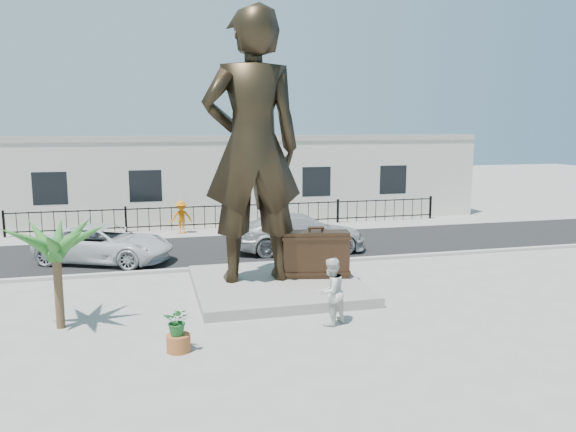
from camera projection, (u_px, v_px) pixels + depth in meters
name	position (u px, v px, depth m)	size (l,w,h in m)	color
ground	(304.00, 302.00, 16.75)	(100.00, 100.00, 0.00)	#9E9991
street	(254.00, 247.00, 24.40)	(40.00, 7.00, 0.01)	black
curb	(272.00, 264.00, 21.04)	(40.00, 0.25, 0.12)	#A5A399
far_sidewalk	(239.00, 230.00, 28.23)	(40.00, 2.50, 0.02)	#9E9991
plinth	(277.00, 285.00, 18.04)	(5.20, 5.20, 0.30)	gray
fence	(237.00, 216.00, 28.90)	(22.00, 0.10, 1.20)	black
building	(225.00, 178.00, 32.66)	(28.00, 7.00, 4.40)	silver
statue	(252.00, 147.00, 17.50)	(3.09, 2.03, 8.48)	black
suitcase	(316.00, 254.00, 18.36)	(2.15, 0.68, 1.52)	#322115
tourist	(331.00, 292.00, 14.75)	(0.88, 0.68, 1.80)	silver
car_white	(105.00, 244.00, 21.53)	(2.38, 5.17, 1.44)	silver
car_silver	(300.00, 233.00, 23.35)	(2.21, 5.44, 1.58)	#A2A4A6
worker	(182.00, 217.00, 27.17)	(1.03, 0.59, 1.60)	orange
palm_tree	(61.00, 328.00, 14.65)	(1.80, 1.80, 3.20)	#265D21
planter	(179.00, 343.00, 13.10)	(0.56, 0.56, 0.40)	#995328
shrub	(178.00, 321.00, 13.01)	(0.61, 0.53, 0.68)	#1E5D26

